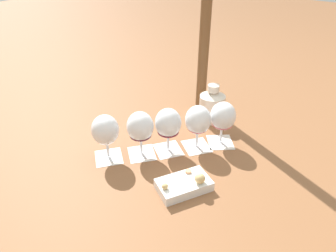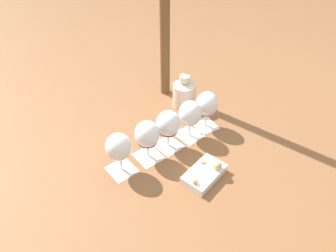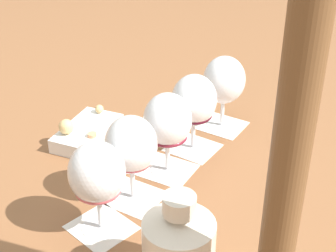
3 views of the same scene
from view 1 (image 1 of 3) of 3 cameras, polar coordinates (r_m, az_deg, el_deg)
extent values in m
plane|color=brown|center=(1.17, 0.03, -4.54)|extent=(8.00, 8.00, 0.00)
cube|color=silver|center=(1.23, 9.91, -3.03)|extent=(0.14, 0.14, 0.00)
cube|color=silver|center=(1.19, 5.44, -3.86)|extent=(0.14, 0.14, 0.00)
cube|color=silver|center=(1.17, -0.02, -4.37)|extent=(0.14, 0.14, 0.00)
cube|color=silver|center=(1.15, -5.02, -5.22)|extent=(0.14, 0.14, 0.00)
cube|color=silver|center=(1.15, -11.22, -5.83)|extent=(0.14, 0.14, 0.00)
cylinder|color=white|center=(1.22, 9.93, -2.89)|extent=(0.07, 0.07, 0.01)
cylinder|color=white|center=(1.20, 10.08, -1.48)|extent=(0.01, 0.01, 0.07)
ellipsoid|color=white|center=(1.16, 10.45, 1.89)|extent=(0.10, 0.10, 0.11)
ellipsoid|color=#D15761|center=(1.18, 10.29, 0.41)|extent=(0.08, 0.08, 0.03)
cylinder|color=white|center=(1.19, 5.44, -3.71)|extent=(0.07, 0.07, 0.01)
cylinder|color=white|center=(1.17, 5.53, -2.27)|extent=(0.01, 0.01, 0.07)
ellipsoid|color=white|center=(1.12, 5.74, 1.18)|extent=(0.10, 0.10, 0.11)
ellipsoid|color=#A32E38|center=(1.14, 5.66, -0.16)|extent=(0.08, 0.08, 0.04)
cylinder|color=white|center=(1.17, -0.02, -4.23)|extent=(0.07, 0.07, 0.01)
cylinder|color=white|center=(1.15, -0.02, -2.77)|extent=(0.01, 0.01, 0.07)
ellipsoid|color=white|center=(1.10, -0.02, 0.72)|extent=(0.10, 0.10, 0.11)
ellipsoid|color=maroon|center=(1.12, -0.02, -0.96)|extent=(0.08, 0.08, 0.02)
cylinder|color=white|center=(1.15, -5.03, -5.08)|extent=(0.07, 0.07, 0.01)
cylinder|color=white|center=(1.13, -5.12, -3.61)|extent=(0.01, 0.01, 0.07)
ellipsoid|color=white|center=(1.08, -5.32, -0.08)|extent=(0.10, 0.10, 0.11)
ellipsoid|color=#460E1D|center=(1.10, -5.23, -1.68)|extent=(0.08, 0.08, 0.03)
cylinder|color=white|center=(1.15, -11.24, -5.68)|extent=(0.07, 0.07, 0.01)
cylinder|color=white|center=(1.13, -11.42, -4.23)|extent=(0.01, 0.01, 0.07)
ellipsoid|color=white|center=(1.08, -11.87, -0.72)|extent=(0.10, 0.10, 0.11)
ellipsoid|color=black|center=(1.10, -11.72, -1.92)|extent=(0.08, 0.08, 0.05)
cylinder|color=beige|center=(1.35, 8.34, 3.44)|extent=(0.11, 0.11, 0.12)
cone|color=beige|center=(1.32, 8.57, 6.11)|extent=(0.11, 0.11, 0.02)
cylinder|color=beige|center=(1.31, 8.66, 7.11)|extent=(0.05, 0.05, 0.03)
cube|color=white|center=(0.99, 3.02, -11.14)|extent=(0.20, 0.16, 0.03)
sphere|color=#DBB775|center=(0.97, 6.10, -9.89)|extent=(0.03, 0.03, 0.03)
cylinder|color=tan|center=(1.01, 3.89, -8.62)|extent=(0.02, 0.02, 0.01)
sphere|color=#DBB775|center=(0.94, -0.59, -11.42)|extent=(0.02, 0.02, 0.02)
camera|label=2|loc=(0.45, -92.56, 29.37)|focal=32.00mm
camera|label=3|loc=(1.71, 23.50, 27.35)|focal=55.00mm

